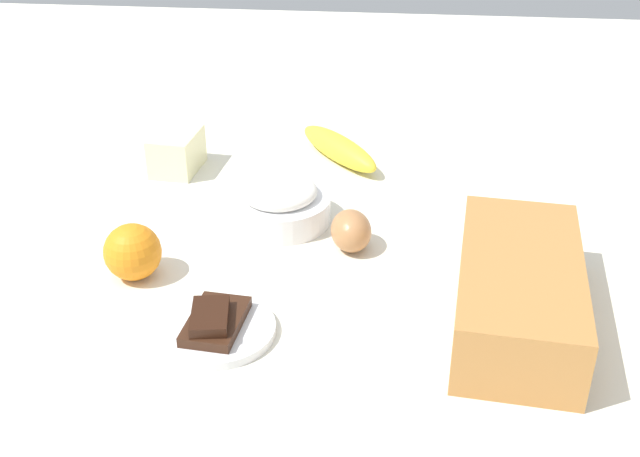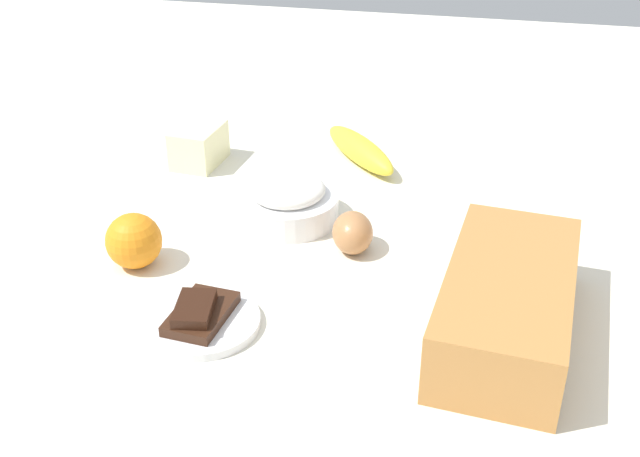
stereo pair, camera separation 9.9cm
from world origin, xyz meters
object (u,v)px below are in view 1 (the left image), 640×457
Objects in this scene: flour_bowl at (280,202)px; orange_fruit at (133,252)px; loaf_pan at (519,290)px; egg_near_butter at (351,231)px; butter_block at (177,152)px; chocolate_plate at (216,326)px; banana at (340,148)px.

flour_bowl is 0.22m from orange_fruit.
orange_fruit is (-0.05, -0.45, -0.01)m from loaf_pan.
egg_near_butter is at bearing -119.78° from loaf_pan.
orange_fruit is (0.15, -0.15, 0.01)m from flour_bowl.
butter_block is 0.43m from chocolate_plate.
chocolate_plate is (0.46, -0.10, -0.01)m from banana.
banana is 1.46× the size of chocolate_plate.
banana is (-0.41, -0.23, -0.02)m from loaf_pan.
orange_fruit is 0.77× the size of butter_block.
chocolate_plate is at bearing -74.20° from loaf_pan.
orange_fruit is 0.53× the size of chocolate_plate.
loaf_pan is 0.47m from banana.
butter_block reaches higher than egg_near_butter.
egg_near_butter is (0.27, 0.04, 0.01)m from banana.
chocolate_plate is at bearing 20.09° from butter_block.
egg_near_butter is at bearing 7.57° from banana.
chocolate_plate is (0.20, -0.13, -0.02)m from egg_near_butter.
egg_near_butter is 0.24m from chocolate_plate.
flour_bowl is 0.26m from chocolate_plate.
loaf_pan is 0.45m from orange_fruit.
egg_near_butter is at bearing 109.91° from orange_fruit.
banana is 0.48m from chocolate_plate.
orange_fruit is at bearing -45.02° from flour_bowl.
loaf_pan is 4.42× the size of egg_near_butter.
egg_near_butter is (-0.09, 0.26, -0.01)m from orange_fruit.
egg_near_butter reaches higher than banana.
orange_fruit is at bearing -31.29° from banana.
loaf_pan is 0.36m from flour_bowl.
flour_bowl is at bearing -121.58° from egg_near_butter.
butter_block reaches higher than chocolate_plate.
flour_bowl is at bearing 172.71° from chocolate_plate.
orange_fruit is at bearing -130.15° from chocolate_plate.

